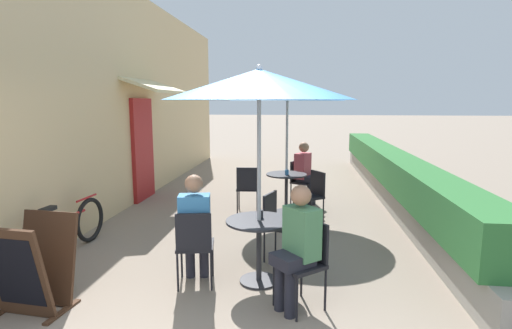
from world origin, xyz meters
name	(u,v)px	position (x,y,z in m)	size (l,w,h in m)	color
cafe_facade_wall	(142,99)	(-2.54, 5.56, 2.09)	(0.98, 11.37, 4.20)	#D6B784
planter_hedge	(391,175)	(2.75, 5.59, 0.54)	(0.60, 10.37, 1.01)	gray
patio_table_near	(259,238)	(0.44, 1.46, 0.52)	(0.74, 0.74, 0.73)	#28282D
patio_umbrella_near	(259,85)	(0.44, 1.46, 2.21)	(2.05, 2.05, 2.42)	#B7B7BC
cafe_chair_near_left	(306,257)	(0.96, 0.97, 0.52)	(0.56, 0.56, 0.87)	black
seated_patron_near_left	(297,243)	(0.87, 0.89, 0.69)	(0.51, 0.50, 1.25)	#23232D
cafe_chair_near_right	(278,221)	(0.61, 2.15, 0.52)	(0.51, 0.51, 0.87)	black
cafe_chair_near_back	(195,242)	(-0.24, 1.26, 0.52)	(0.47, 0.47, 0.87)	black
seated_patron_near_back	(195,224)	(-0.26, 1.37, 0.69)	(0.39, 0.45, 1.25)	#23232D
coffee_cup_near	(260,214)	(0.44, 1.55, 0.77)	(0.07, 0.07, 0.09)	#232328
patio_table_mid	(286,185)	(0.63, 4.38, 0.52)	(0.74, 0.74, 0.73)	#28282D
patio_umbrella_mid	(287,92)	(0.63, 4.38, 2.21)	(2.05, 2.05, 2.42)	#B7B7BC
cafe_chair_mid_left	(312,192)	(1.09, 3.83, 0.52)	(0.56, 0.56, 0.87)	black
cafe_chair_mid_right	(300,179)	(0.88, 5.05, 0.52)	(0.54, 0.54, 0.87)	black
seated_patron_mid_right	(305,171)	(0.98, 5.00, 0.69)	(0.50, 0.46, 1.25)	#23232D
cafe_chair_mid_back	(248,186)	(-0.07, 4.26, 0.52)	(0.43, 0.43, 0.87)	black
coffee_cup_mid	(287,172)	(0.64, 4.28, 0.77)	(0.07, 0.07, 0.09)	teal
bicycle_leaning	(65,231)	(-2.20, 1.96, 0.34)	(0.18, 1.74, 0.74)	black
menu_board	(33,266)	(-1.67, 0.59, 0.46)	(0.68, 0.69, 0.93)	#422819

